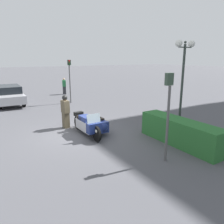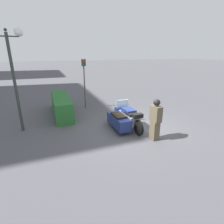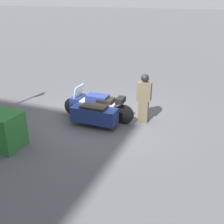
% 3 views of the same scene
% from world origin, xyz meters
% --- Properties ---
extents(ground_plane, '(160.00, 160.00, 0.00)m').
position_xyz_m(ground_plane, '(0.00, 0.00, 0.00)').
color(ground_plane, '#4C4C51').
extents(police_motorcycle, '(2.62, 1.16, 1.17)m').
position_xyz_m(police_motorcycle, '(0.36, 0.50, 0.48)').
color(police_motorcycle, black).
rests_on(police_motorcycle, ground).
extents(officer_rider, '(0.49, 0.32, 1.70)m').
position_xyz_m(officer_rider, '(-1.22, -0.20, 0.90)').
color(officer_rider, brown).
rests_on(officer_rider, ground).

